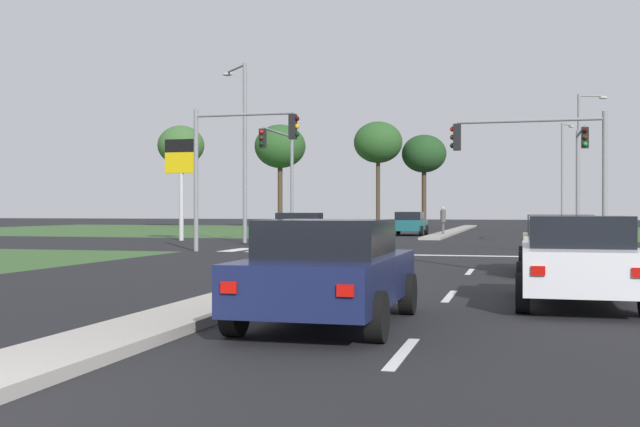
% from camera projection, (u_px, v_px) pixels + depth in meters
% --- Properties ---
extents(ground_plane, '(200.00, 200.00, 0.00)m').
position_uv_depth(ground_plane, '(411.00, 246.00, 35.00)').
color(ground_plane, black).
extents(grass_verge_far_left, '(35.00, 35.00, 0.01)m').
position_uv_depth(grass_verge_far_left, '(149.00, 229.00, 65.12)').
color(grass_verge_far_left, '#385B2D').
rests_on(grass_verge_far_left, ground).
extents(median_island_near, '(1.20, 22.00, 0.14)m').
position_uv_depth(median_island_near, '(290.00, 283.00, 16.61)').
color(median_island_near, '#ADA89E').
rests_on(median_island_near, ground).
extents(median_island_far, '(1.20, 36.00, 0.14)m').
position_uv_depth(median_island_far, '(456.00, 230.00, 59.20)').
color(median_island_far, gray).
rests_on(median_island_far, ground).
extents(lane_dash_near, '(0.14, 2.00, 0.01)m').
position_uv_depth(lane_dash_near, '(402.00, 353.00, 8.77)').
color(lane_dash_near, silver).
rests_on(lane_dash_near, ground).
extents(lane_dash_second, '(0.14, 2.00, 0.01)m').
position_uv_depth(lane_dash_second, '(450.00, 296.00, 14.58)').
color(lane_dash_second, silver).
rests_on(lane_dash_second, ground).
extents(lane_dash_third, '(0.14, 2.00, 0.01)m').
position_uv_depth(lane_dash_third, '(470.00, 272.00, 20.38)').
color(lane_dash_third, silver).
rests_on(lane_dash_third, ground).
extents(edge_line_right, '(0.14, 24.00, 0.01)m').
position_uv_depth(edge_line_right, '(624.00, 289.00, 15.86)').
color(edge_line_right, silver).
rests_on(edge_line_right, ground).
extents(stop_bar_near, '(6.40, 0.50, 0.01)m').
position_uv_depth(stop_bar_near, '(492.00, 256.00, 27.27)').
color(stop_bar_near, silver).
rests_on(stop_bar_near, ground).
extents(crosswalk_bar_near, '(0.70, 2.80, 0.01)m').
position_uv_depth(crosswalk_bar_near, '(237.00, 250.00, 31.58)').
color(crosswalk_bar_near, silver).
rests_on(crosswalk_bar_near, ground).
extents(crosswalk_bar_second, '(0.70, 2.80, 0.01)m').
position_uv_depth(crosswalk_bar_second, '(264.00, 250.00, 31.29)').
color(crosswalk_bar_second, silver).
rests_on(crosswalk_bar_second, ground).
extents(crosswalk_bar_third, '(0.70, 2.80, 0.01)m').
position_uv_depth(crosswalk_bar_third, '(291.00, 251.00, 31.00)').
color(crosswalk_bar_third, silver).
rests_on(crosswalk_bar_third, ground).
extents(crosswalk_bar_fourth, '(0.70, 2.80, 0.01)m').
position_uv_depth(crosswalk_bar_fourth, '(319.00, 251.00, 30.71)').
color(crosswalk_bar_fourth, silver).
rests_on(crosswalk_bar_fourth, ground).
extents(crosswalk_bar_fifth, '(0.70, 2.80, 0.01)m').
position_uv_depth(crosswalk_bar_fifth, '(347.00, 251.00, 30.42)').
color(crosswalk_bar_fifth, silver).
rests_on(crosswalk_bar_fifth, ground).
extents(car_blue_near, '(4.48, 1.99, 1.49)m').
position_uv_depth(car_blue_near, '(302.00, 227.00, 38.59)').
color(car_blue_near, navy).
rests_on(car_blue_near, ground).
extents(car_white_second, '(2.05, 4.25, 1.53)m').
position_uv_depth(car_white_second, '(578.00, 259.00, 13.25)').
color(car_white_second, silver).
rests_on(car_white_second, ground).
extents(car_teal_third, '(2.09, 4.39, 1.51)m').
position_uv_depth(car_teal_third, '(409.00, 223.00, 50.07)').
color(car_teal_third, '#19565B').
rests_on(car_teal_third, ground).
extents(car_navy_fifth, '(2.08, 4.21, 1.49)m').
position_uv_depth(car_navy_fifth, '(329.00, 271.00, 10.98)').
color(car_navy_fifth, '#161E47').
rests_on(car_navy_fifth, ground).
extents(car_beige_sixth, '(1.98, 4.23, 1.51)m').
position_uv_depth(car_beige_sixth, '(559.00, 244.00, 19.71)').
color(car_beige_sixth, '#BCAD8E').
rests_on(car_beige_sixth, ground).
extents(traffic_signal_far_left, '(0.32, 5.42, 5.96)m').
position_uv_depth(traffic_signal_far_left, '(282.00, 163.00, 41.42)').
color(traffic_signal_far_left, gray).
rests_on(traffic_signal_far_left, ground).
extents(traffic_signal_far_right, '(0.32, 5.00, 5.67)m').
position_uv_depth(traffic_signal_far_right, '(580.00, 163.00, 37.72)').
color(traffic_signal_far_right, gray).
rests_on(traffic_signal_far_right, ground).
extents(traffic_signal_near_right, '(5.38, 0.32, 5.04)m').
position_uv_depth(traffic_signal_near_right, '(542.00, 156.00, 27.21)').
color(traffic_signal_near_right, gray).
rests_on(traffic_signal_near_right, ground).
extents(traffic_signal_near_left, '(4.33, 0.32, 5.58)m').
position_uv_depth(traffic_signal_near_left, '(233.00, 154.00, 30.12)').
color(traffic_signal_near_left, gray).
rests_on(traffic_signal_near_left, ground).
extents(street_lamp_second, '(1.96, 1.97, 8.92)m').
position_uv_depth(street_lamp_second, '(243.00, 142.00, 38.57)').
color(street_lamp_second, gray).
rests_on(street_lamp_second, ground).
extents(street_lamp_third, '(1.92, 0.86, 9.16)m').
position_uv_depth(street_lamp_third, '(581.00, 157.00, 50.31)').
color(street_lamp_third, gray).
rests_on(street_lamp_third, ground).
extents(street_lamp_fourth, '(1.26, 1.60, 9.55)m').
position_uv_depth(street_lamp_fourth, '(563.00, 170.00, 70.59)').
color(street_lamp_fourth, gray).
rests_on(street_lamp_fourth, ground).
extents(pedestrian_at_median, '(0.34, 0.34, 1.70)m').
position_uv_depth(pedestrian_at_median, '(443.00, 217.00, 48.18)').
color(pedestrian_at_median, '#4C4C4C').
rests_on(pedestrian_at_median, median_island_far).
extents(fuel_price_totem, '(1.80, 0.24, 5.40)m').
position_uv_depth(fuel_price_totem, '(181.00, 167.00, 41.29)').
color(fuel_price_totem, silver).
rests_on(fuel_price_totem, ground).
extents(treeline_near, '(4.44, 4.44, 9.72)m').
position_uv_depth(treeline_near, '(181.00, 146.00, 74.14)').
color(treeline_near, '#423323').
rests_on(treeline_near, ground).
extents(treeline_second, '(4.74, 4.74, 9.57)m').
position_uv_depth(treeline_second, '(280.00, 147.00, 71.97)').
color(treeline_second, '#423323').
rests_on(treeline_second, ground).
extents(treeline_third, '(4.29, 4.29, 9.44)m').
position_uv_depth(treeline_third, '(378.00, 143.00, 68.31)').
color(treeline_third, '#423323').
rests_on(treeline_third, ground).
extents(treeline_fourth, '(4.01, 4.01, 8.43)m').
position_uv_depth(treeline_fourth, '(424.00, 154.00, 69.91)').
color(treeline_fourth, '#423323').
rests_on(treeline_fourth, ground).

